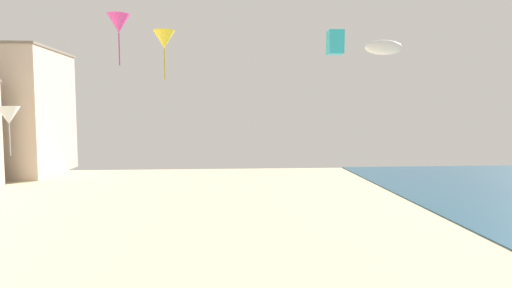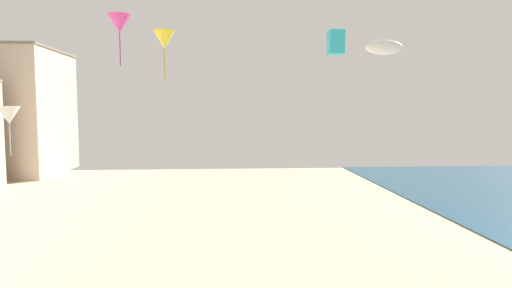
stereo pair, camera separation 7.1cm
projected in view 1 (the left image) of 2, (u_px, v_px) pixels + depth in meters
name	position (u px, v px, depth m)	size (l,w,h in m)	color
kite_white_delta	(9.00, 115.00, 14.78)	(0.79, 0.79, 1.79)	white
kite_magenta_delta	(119.00, 24.00, 30.15)	(1.64, 1.64, 3.73)	#DB3D9E
kite_cyan_box_2	(335.00, 43.00, 26.82)	(0.98, 0.98, 1.54)	#2DB7CC
kite_white_parafoil	(384.00, 47.00, 26.28)	(2.46, 0.68, 0.96)	white
kite_yellow_delta	(164.00, 40.00, 17.57)	(0.92, 0.92, 2.08)	yellow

